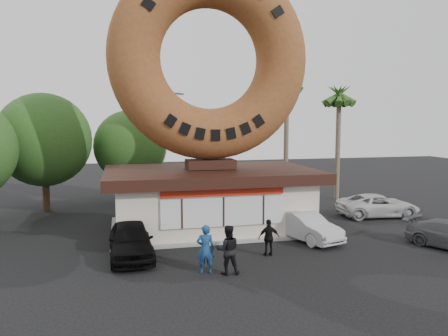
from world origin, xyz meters
TOP-DOWN VIEW (x-y plane):
  - ground at (0.00, 0.00)m, footprint 90.00×90.00m
  - donut_shop at (0.00, 5.98)m, footprint 11.20×7.20m
  - giant_donut at (0.00, 6.00)m, footprint 10.64×2.71m
  - tree_west at (-9.50, 13.00)m, footprint 6.00×6.00m
  - tree_mid at (-4.00, 15.00)m, footprint 5.20×5.20m
  - palm_near at (7.50, 14.00)m, footprint 2.60×2.60m
  - palm_far at (11.00, 12.50)m, footprint 2.60×2.60m
  - street_lamp at (-1.86, 16.00)m, footprint 2.11×0.20m
  - person_left at (-1.62, -0.87)m, footprint 0.77×0.57m
  - person_center at (-0.80, -1.16)m, footprint 1.03×0.85m
  - person_right at (1.50, 0.63)m, footprint 0.96×0.44m
  - car_black at (-4.38, 1.76)m, footprint 1.94×4.55m
  - car_silver at (4.08, 2.66)m, footprint 2.72×4.45m
  - car_white at (10.62, 6.49)m, footprint 5.16×2.73m

SIDE VIEW (x-z plane):
  - ground at x=0.00m, z-range 0.00..0.00m
  - car_white at x=10.62m, z-range 0.00..1.38m
  - car_silver at x=4.08m, z-range 0.00..1.38m
  - car_black at x=-4.38m, z-range 0.00..1.53m
  - person_right at x=1.50m, z-range 0.00..1.61m
  - person_left at x=-1.62m, z-range 0.00..1.91m
  - person_center at x=-0.80m, z-range 0.00..1.91m
  - donut_shop at x=0.00m, z-range -0.13..3.67m
  - tree_mid at x=-4.00m, z-range 0.70..7.33m
  - street_lamp at x=-1.86m, z-range 0.48..8.48m
  - tree_west at x=-9.50m, z-range 0.82..8.47m
  - palm_far at x=11.00m, z-range 3.11..11.86m
  - palm_near at x=7.50m, z-range 3.54..13.29m
  - giant_donut at x=0.00m, z-range 3.80..14.44m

